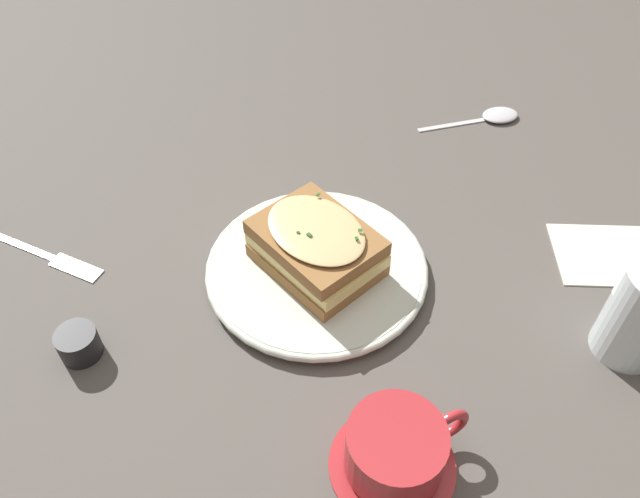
# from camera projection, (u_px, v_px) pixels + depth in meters

# --- Properties ---
(ground_plane) EXTENTS (2.40, 2.40, 0.00)m
(ground_plane) POSITION_uv_depth(u_px,v_px,m) (334.00, 258.00, 0.77)
(ground_plane) COLOR #514C47
(dinner_plate) EXTENTS (0.27, 0.27, 0.02)m
(dinner_plate) POSITION_uv_depth(u_px,v_px,m) (320.00, 268.00, 0.75)
(dinner_plate) COLOR silver
(dinner_plate) RESTS_ON ground_plane
(sandwich) EXTENTS (0.17, 0.17, 0.06)m
(sandwich) POSITION_uv_depth(u_px,v_px,m) (320.00, 247.00, 0.72)
(sandwich) COLOR olive
(sandwich) RESTS_ON dinner_plate
(teacup_with_saucer) EXTENTS (0.13, 0.12, 0.06)m
(teacup_with_saucer) POSITION_uv_depth(u_px,v_px,m) (400.00, 452.00, 0.57)
(teacup_with_saucer) COLOR #AD282D
(teacup_with_saucer) RESTS_ON ground_plane
(fork) EXTENTS (0.17, 0.09, 0.00)m
(fork) POSITION_uv_depth(u_px,v_px,m) (57.00, 259.00, 0.77)
(fork) COLOR silver
(fork) RESTS_ON ground_plane
(spoon) EXTENTS (0.16, 0.07, 0.01)m
(spoon) POSITION_uv_depth(u_px,v_px,m) (497.00, 116.00, 0.96)
(spoon) COLOR silver
(spoon) RESTS_ON ground_plane
(napkin) EXTENTS (0.13, 0.10, 0.00)m
(napkin) POSITION_uv_depth(u_px,v_px,m) (609.00, 254.00, 0.77)
(napkin) COLOR silver
(napkin) RESTS_ON ground_plane
(condiment_pot) EXTENTS (0.04, 0.04, 0.03)m
(condiment_pot) POSITION_uv_depth(u_px,v_px,m) (82.00, 344.00, 0.66)
(condiment_pot) COLOR black
(condiment_pot) RESTS_ON ground_plane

